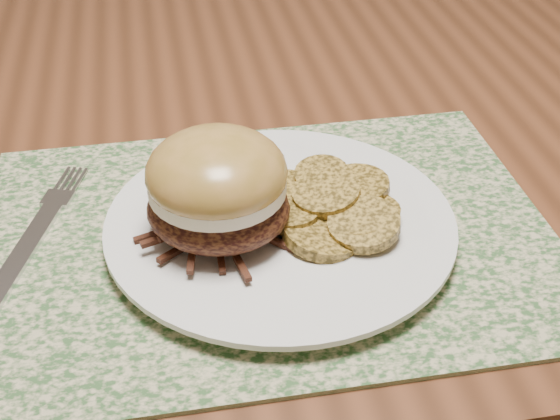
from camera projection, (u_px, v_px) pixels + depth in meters
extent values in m
cube|color=brown|center=(363.00, 102.00, 0.85)|extent=(1.50, 0.90, 0.04)
cube|color=#33582D|center=(270.00, 236.00, 0.62)|extent=(0.45, 0.33, 0.00)
cylinder|color=silver|center=(280.00, 227.00, 0.62)|extent=(0.26, 0.26, 0.02)
ellipsoid|color=black|center=(218.00, 208.00, 0.59)|extent=(0.14, 0.14, 0.04)
cylinder|color=beige|center=(217.00, 185.00, 0.57)|extent=(0.14, 0.14, 0.01)
ellipsoid|color=olive|center=(216.00, 172.00, 0.57)|extent=(0.14, 0.14, 0.06)
cylinder|color=olive|center=(285.00, 191.00, 0.64)|extent=(0.05, 0.05, 0.01)
cylinder|color=olive|center=(322.00, 176.00, 0.64)|extent=(0.06, 0.06, 0.02)
cylinder|color=olive|center=(357.00, 193.00, 0.63)|extent=(0.05, 0.05, 0.01)
cylinder|color=olive|center=(288.00, 214.00, 0.60)|extent=(0.07, 0.07, 0.01)
cylinder|color=olive|center=(326.00, 193.00, 0.61)|extent=(0.07, 0.07, 0.02)
cylinder|color=olive|center=(371.00, 211.00, 0.60)|extent=(0.06, 0.06, 0.01)
cylinder|color=olive|center=(322.00, 234.00, 0.59)|extent=(0.08, 0.08, 0.02)
cylinder|color=olive|center=(364.00, 224.00, 0.59)|extent=(0.07, 0.07, 0.02)
cylinder|color=olive|center=(360.00, 219.00, 0.60)|extent=(0.07, 0.07, 0.02)
cylinder|color=olive|center=(354.00, 187.00, 0.63)|extent=(0.07, 0.07, 0.02)
cube|color=#BBBBC2|center=(19.00, 260.00, 0.59)|extent=(0.06, 0.14, 0.00)
cube|color=#BBBBC2|center=(58.00, 199.00, 0.66)|extent=(0.03, 0.03, 0.00)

